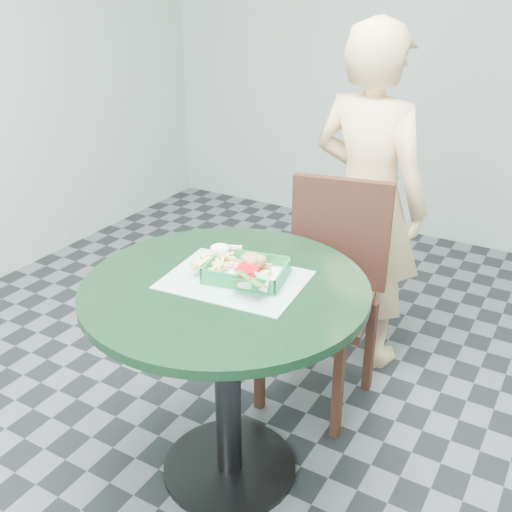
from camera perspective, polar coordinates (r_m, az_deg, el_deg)
The scene contains 11 objects.
floor at distance 2.34m, azimuth -2.51°, elevation -19.52°, with size 4.00×5.00×0.02m, color #303335.
wall_back at distance 3.99m, azimuth 18.19°, elevation 20.69°, with size 4.00×0.04×2.80m, color silver.
cafe_table at distance 1.97m, azimuth -2.83°, elevation -7.53°, with size 0.91×0.91×0.75m.
dining_chair at distance 2.43m, azimuth 6.89°, elevation -2.26°, with size 0.40×0.40×0.93m.
diner_person at distance 2.64m, azimuth 10.58°, elevation 5.21°, with size 0.55×0.36×1.52m, color #EFC38A.
placemat at distance 1.91m, azimuth -2.00°, elevation -2.79°, with size 0.43×0.32×0.00m, color #8BC0B4.
food_basket at distance 1.91m, azimuth -0.87°, elevation -2.22°, with size 0.25×0.18×0.05m.
crab_sandwich at distance 1.89m, azimuth -0.30°, elevation -1.37°, with size 0.12×0.12×0.07m.
fries_pile at distance 1.97m, azimuth -3.55°, elevation -0.56°, with size 0.12×0.13×0.05m, color #DDCE7C, non-canonical shape.
sauce_ramekin at distance 2.00m, azimuth -2.81°, elevation 0.16°, with size 0.06×0.06×0.03m.
garnish_cup at distance 1.84m, azimuth -1.05°, elevation -2.53°, with size 0.13×0.12×0.05m.
Camera 1 is at (0.92, -1.38, 1.66)m, focal length 42.00 mm.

